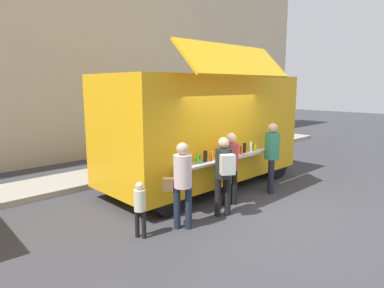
{
  "coord_description": "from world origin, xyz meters",
  "views": [
    {
      "loc": [
        -5.89,
        -3.9,
        2.73
      ],
      "look_at": [
        -0.25,
        1.92,
        1.3
      ],
      "focal_mm": 31.21,
      "sensor_mm": 36.0,
      "label": 1
    }
  ],
  "objects": [
    {
      "name": "customer_mid_with_backpack",
      "position": [
        -0.76,
        0.44,
        1.03
      ],
      "size": [
        0.47,
        0.55,
        1.68
      ],
      "rotation": [
        0.0,
        0.0,
        1.03
      ],
      "color": "black",
      "rests_on": "ground"
    },
    {
      "name": "curb_strip",
      "position": [
        -3.45,
        4.92,
        0.07
      ],
      "size": [
        28.0,
        1.6,
        0.15
      ],
      "primitive_type": "cube",
      "color": "#9E998E",
      "rests_on": "ground"
    },
    {
      "name": "customer_extra_browsing",
      "position": [
        1.34,
        0.64,
        1.08
      ],
      "size": [
        0.37,
        0.37,
        1.8
      ],
      "rotation": [
        0.0,
        0.0,
        2.21
      ],
      "color": "#1D2335",
      "rests_on": "ground"
    },
    {
      "name": "child_near_queue",
      "position": [
        -2.61,
        0.82,
        0.63
      ],
      "size": [
        0.21,
        0.21,
        1.05
      ],
      "rotation": [
        0.0,
        0.0,
        0.44
      ],
      "color": "black",
      "rests_on": "ground"
    },
    {
      "name": "ground_plane",
      "position": [
        0.0,
        0.0,
        0.0
      ],
      "size": [
        60.0,
        60.0,
        0.0
      ],
      "primitive_type": "plane",
      "color": "#38383D"
    },
    {
      "name": "building_behind",
      "position": [
        -2.45,
        8.82,
        4.45
      ],
      "size": [
        32.0,
        2.4,
        8.91
      ],
      "primitive_type": "cube",
      "color": "beige",
      "rests_on": "ground"
    },
    {
      "name": "trash_bin",
      "position": [
        4.87,
        4.62,
        0.45
      ],
      "size": [
        0.6,
        0.6,
        0.89
      ],
      "primitive_type": "cylinder",
      "color": "#2B633A",
      "rests_on": "ground"
    },
    {
      "name": "food_truck_main",
      "position": [
        0.56,
        2.3,
        1.62
      ],
      "size": [
        5.63,
        3.09,
        3.65
      ],
      "rotation": [
        0.0,
        0.0,
        0.0
      ],
      "color": "#F1AC15",
      "rests_on": "ground"
    },
    {
      "name": "customer_front_ordering",
      "position": [
        -0.13,
        0.78,
        1.01
      ],
      "size": [
        0.34,
        0.34,
        1.68
      ],
      "rotation": [
        0.0,
        0.0,
        1.19
      ],
      "color": "black",
      "rests_on": "ground"
    },
    {
      "name": "customer_rear_waiting",
      "position": [
        -1.8,
        0.59,
        1.0
      ],
      "size": [
        0.48,
        0.49,
        1.69
      ],
      "rotation": [
        0.0,
        0.0,
        0.75
      ],
      "color": "#1C2537",
      "rests_on": "ground"
    }
  ]
}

